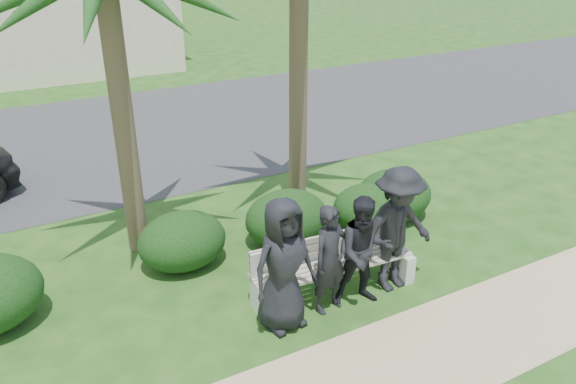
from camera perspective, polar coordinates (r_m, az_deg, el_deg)
name	(u,v)px	position (r m, az deg, el deg)	size (l,w,h in m)	color
ground	(312,292)	(8.21, 2.50, -10.07)	(160.00, 160.00, 0.00)	#1A4313
footpath	(390,370)	(7.08, 10.35, -17.34)	(30.00, 1.60, 0.01)	tan
asphalt_street	(153,131)	(14.93, -13.56, 6.00)	(160.00, 8.00, 0.01)	#2D2D30
park_bench	(334,270)	(8.02, 4.65, -7.88)	(2.41, 0.71, 0.83)	#A79C8C
man_a	(283,265)	(7.10, -0.49, -7.42)	(0.89, 0.58, 1.82)	black
man_b	(330,260)	(7.49, 4.32, -6.86)	(0.57, 0.37, 1.55)	black
man_c	(364,252)	(7.65, 7.76, -6.04)	(0.78, 0.61, 1.60)	black
man_d	(397,230)	(7.97, 11.01, -3.79)	(1.21, 0.70, 1.88)	black
hedge_c	(182,239)	(8.74, -10.72, -4.74)	(1.36, 1.13, 0.89)	black
hedge_d	(287,217)	(9.20, -0.12, -2.52)	(1.41, 1.17, 0.92)	black
hedge_e	(367,206)	(9.77, 8.02, -1.40)	(1.23, 1.02, 0.81)	black
hedge_f	(394,194)	(10.14, 10.68, -0.20)	(1.42, 1.17, 0.92)	black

